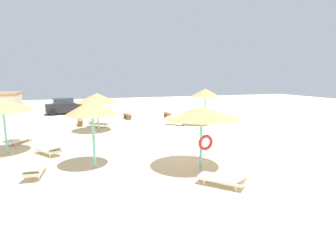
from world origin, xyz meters
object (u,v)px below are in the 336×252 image
at_px(parasol_2, 205,93).
at_px(parasol_4, 202,113).
at_px(lounger_2, 177,121).
at_px(bench_1, 127,116).
at_px(parasol_3, 97,98).
at_px(lounger_1, 35,169).
at_px(lounger_3, 98,123).
at_px(parasol_0, 2,104).
at_px(parked_car, 65,106).
at_px(lounger_5, 21,138).
at_px(parasol_1, 92,107).
at_px(lounger_0, 49,149).
at_px(bench_0, 167,114).
at_px(bench_2, 80,121).
at_px(lounger_4, 225,179).

relative_size(parasol_2, parasol_4, 0.96).
bearing_deg(lounger_2, bench_1, 125.96).
relative_size(parasol_3, lounger_1, 1.50).
relative_size(lounger_3, bench_1, 1.20).
bearing_deg(lounger_3, parasol_4, -73.58).
height_order(parasol_0, parked_car, parasol_0).
distance_m(lounger_5, parked_car, 13.25).
relative_size(parasol_3, lounger_5, 1.52).
height_order(parasol_1, lounger_0, parasol_1).
bearing_deg(lounger_3, lounger_2, -11.65).
relative_size(lounger_5, bench_0, 1.28).
distance_m(parasol_4, bench_1, 15.23).
distance_m(parasol_1, bench_0, 15.29).
xyz_separation_m(parasol_3, lounger_5, (-4.75, -2.11, -2.15)).
xyz_separation_m(lounger_3, bench_2, (-1.37, 1.14, 0.02)).
relative_size(lounger_0, lounger_4, 1.05).
relative_size(parasol_4, lounger_2, 1.73).
bearing_deg(lounger_5, bench_0, 30.39).
relative_size(parasol_4, lounger_1, 1.60).
bearing_deg(lounger_4, parked_car, 105.31).
distance_m(lounger_3, lounger_5, 6.29).
xyz_separation_m(parasol_4, lounger_4, (0.03, -2.04, -2.15)).
height_order(lounger_0, bench_2, lounger_0).
bearing_deg(lounger_0, parasol_1, -52.56).
distance_m(lounger_2, lounger_3, 6.44).
bearing_deg(lounger_4, lounger_1, 153.27).
height_order(lounger_2, lounger_5, lounger_2).
height_order(lounger_2, bench_2, lounger_2).
bearing_deg(lounger_1, bench_1, 65.59).
xyz_separation_m(parasol_2, parasol_4, (-5.01, -9.79, -0.22)).
height_order(lounger_5, bench_0, lounger_5).
bearing_deg(lounger_0, parasol_4, -34.47).
height_order(lounger_3, bench_2, lounger_3).
bearing_deg(parasol_4, parasol_3, 109.95).
xyz_separation_m(lounger_3, bench_1, (2.95, 3.33, 0.02)).
distance_m(parasol_1, lounger_4, 6.24).
distance_m(bench_0, bench_1, 3.92).
xyz_separation_m(bench_1, parked_car, (-5.73, 5.78, 0.48)).
distance_m(parasol_1, lounger_2, 11.59).
bearing_deg(lounger_4, parasol_1, 139.62).
bearing_deg(bench_0, parked_car, 147.25).
bearing_deg(parked_car, bench_1, -45.25).
height_order(lounger_0, lounger_5, lounger_5).
bearing_deg(parasol_2, lounger_1, -144.35).
bearing_deg(parked_car, lounger_1, -91.46).
bearing_deg(parasol_3, parasol_2, -0.66).
relative_size(parasol_0, lounger_0, 1.54).
distance_m(parasol_0, lounger_4, 11.63).
bearing_deg(lounger_0, lounger_1, -94.90).
relative_size(lounger_4, lounger_5, 0.94).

